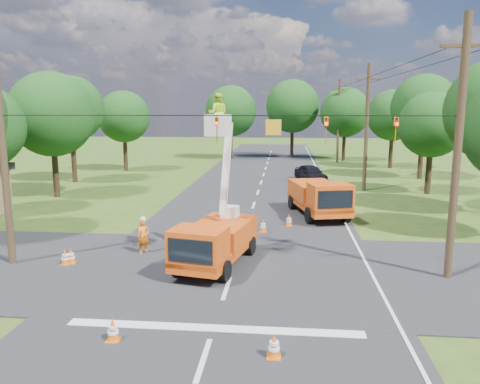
# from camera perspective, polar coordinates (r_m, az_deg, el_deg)

# --- Properties ---
(ground) EXTENTS (140.00, 140.00, 0.00)m
(ground) POSITION_cam_1_polar(r_m,az_deg,el_deg) (36.84, 2.19, -0.10)
(ground) COLOR #294D17
(ground) RESTS_ON ground
(road_main) EXTENTS (12.00, 100.00, 0.06)m
(road_main) POSITION_cam_1_polar(r_m,az_deg,el_deg) (36.84, 2.19, -0.10)
(road_main) COLOR black
(road_main) RESTS_ON ground
(road_cross) EXTENTS (56.00, 10.00, 0.07)m
(road_cross) POSITION_cam_1_polar(r_m,az_deg,el_deg) (19.45, -0.91, -9.58)
(road_cross) COLOR black
(road_cross) RESTS_ON ground
(stop_bar) EXTENTS (9.00, 0.45, 0.02)m
(stop_bar) POSITION_cam_1_polar(r_m,az_deg,el_deg) (14.71, -3.24, -16.40)
(stop_bar) COLOR silver
(stop_bar) RESTS_ON ground
(edge_line) EXTENTS (0.12, 90.00, 0.02)m
(edge_line) POSITION_cam_1_polar(r_m,az_deg,el_deg) (36.96, 10.89, -0.25)
(edge_line) COLOR silver
(edge_line) RESTS_ON ground
(bucket_truck) EXTENTS (3.15, 5.87, 7.19)m
(bucket_truck) POSITION_cam_1_polar(r_m,az_deg,el_deg) (19.59, -3.03, -4.76)
(bucket_truck) COLOR #F14711
(bucket_truck) RESTS_ON ground
(second_truck) EXTENTS (3.71, 6.64, 2.35)m
(second_truck) POSITION_cam_1_polar(r_m,az_deg,el_deg) (29.02, 9.63, -0.59)
(second_truck) COLOR #F14711
(second_truck) RESTS_ON ground
(ground_worker) EXTENTS (0.70, 0.66, 1.60)m
(ground_worker) POSITION_cam_1_polar(r_m,az_deg,el_deg) (21.85, -11.68, -5.36)
(ground_worker) COLOR orange
(ground_worker) RESTS_ON ground
(distant_car) EXTENTS (3.25, 4.83, 1.53)m
(distant_car) POSITION_cam_1_polar(r_m,az_deg,el_deg) (42.82, 8.62, 2.27)
(distant_car) COLOR black
(distant_car) RESTS_ON ground
(traffic_cone_0) EXTENTS (0.38, 0.38, 0.71)m
(traffic_cone_0) POSITION_cam_1_polar(r_m,az_deg,el_deg) (14.34, -15.24, -15.90)
(traffic_cone_0) COLOR #E75E0C
(traffic_cone_0) RESTS_ON ground
(traffic_cone_1) EXTENTS (0.38, 0.38, 0.71)m
(traffic_cone_1) POSITION_cam_1_polar(r_m,az_deg,el_deg) (13.10, 4.18, -18.20)
(traffic_cone_1) COLOR #E75E0C
(traffic_cone_1) RESTS_ON ground
(traffic_cone_2) EXTENTS (0.38, 0.38, 0.71)m
(traffic_cone_2) POSITION_cam_1_polar(r_m,az_deg,el_deg) (25.16, 2.82, -4.14)
(traffic_cone_2) COLOR #E75E0C
(traffic_cone_2) RESTS_ON ground
(traffic_cone_3) EXTENTS (0.38, 0.38, 0.71)m
(traffic_cone_3) POSITION_cam_1_polar(r_m,az_deg,el_deg) (26.56, 5.98, -3.41)
(traffic_cone_3) COLOR #E75E0C
(traffic_cone_3) RESTS_ON ground
(traffic_cone_4) EXTENTS (0.38, 0.38, 0.71)m
(traffic_cone_4) POSITION_cam_1_polar(r_m,az_deg,el_deg) (21.39, -19.91, -7.35)
(traffic_cone_4) COLOR #E75E0C
(traffic_cone_4) RESTS_ON ground
(traffic_cone_5) EXTENTS (0.38, 0.38, 0.71)m
(traffic_cone_5) POSITION_cam_1_polar(r_m,az_deg,el_deg) (21.34, -20.53, -7.43)
(traffic_cone_5) COLOR #E75E0C
(traffic_cone_5) RESTS_ON ground
(traffic_cone_7) EXTENTS (0.38, 0.38, 0.71)m
(traffic_cone_7) POSITION_cam_1_polar(r_m,az_deg,el_deg) (32.24, 10.14, -1.09)
(traffic_cone_7) COLOR #E75E0C
(traffic_cone_7) RESTS_ON ground
(traffic_cone_8) EXTENTS (0.38, 0.38, 0.71)m
(traffic_cone_8) POSITION_cam_1_polar(r_m,az_deg,el_deg) (21.08, -6.18, -7.03)
(traffic_cone_8) COLOR #E75E0C
(traffic_cone_8) RESTS_ON ground
(pole_right_near) EXTENTS (1.80, 0.30, 10.00)m
(pole_right_near) POSITION_cam_1_polar(r_m,az_deg,el_deg) (19.36, 25.02, 4.88)
(pole_right_near) COLOR #4C3823
(pole_right_near) RESTS_ON ground
(pole_right_mid) EXTENTS (1.80, 0.30, 10.00)m
(pole_right_mid) POSITION_cam_1_polar(r_m,az_deg,el_deg) (38.76, 15.18, 7.67)
(pole_right_mid) COLOR #4C3823
(pole_right_mid) RESTS_ON ground
(pole_right_far) EXTENTS (1.80, 0.30, 10.00)m
(pole_right_far) POSITION_cam_1_polar(r_m,az_deg,el_deg) (58.57, 11.92, 8.54)
(pole_right_far) COLOR #4C3823
(pole_right_far) RESTS_ON ground
(pole_left) EXTENTS (0.30, 0.30, 9.00)m
(pole_left) POSITION_cam_1_polar(r_m,az_deg,el_deg) (21.65, -26.86, 3.58)
(pole_left) COLOR #4C3823
(pole_left) RESTS_ON ground
(signal_span) EXTENTS (18.00, 0.29, 1.07)m
(signal_span) POSITION_cam_1_polar(r_m,az_deg,el_deg) (18.20, 6.08, 7.93)
(signal_span) COLOR black
(signal_span) RESTS_ON ground
(tree_left_d) EXTENTS (6.20, 6.20, 9.24)m
(tree_left_d) POSITION_cam_1_polar(r_m,az_deg,el_deg) (37.32, -21.99, 8.77)
(tree_left_d) COLOR #382616
(tree_left_d) RESTS_ON ground
(tree_left_e) EXTENTS (5.80, 5.80, 9.41)m
(tree_left_e) POSITION_cam_1_polar(r_m,az_deg,el_deg) (44.39, -19.94, 9.48)
(tree_left_e) COLOR #382616
(tree_left_e) RESTS_ON ground
(tree_left_f) EXTENTS (5.40, 5.40, 8.40)m
(tree_left_f) POSITION_cam_1_polar(r_m,az_deg,el_deg) (51.06, -13.98, 8.90)
(tree_left_f) COLOR #382616
(tree_left_f) RESTS_ON ground
(tree_right_c) EXTENTS (5.00, 5.00, 7.83)m
(tree_right_c) POSITION_cam_1_polar(r_m,az_deg,el_deg) (38.85, 22.35, 7.57)
(tree_right_c) COLOR #382616
(tree_right_c) RESTS_ON ground
(tree_right_d) EXTENTS (6.00, 6.00, 9.70)m
(tree_right_d) POSITION_cam_1_polar(r_m,az_deg,el_deg) (46.96, 21.54, 9.62)
(tree_right_d) COLOR #382616
(tree_right_d) RESTS_ON ground
(tree_right_e) EXTENTS (5.60, 5.60, 8.63)m
(tree_right_e) POSITION_cam_1_polar(r_m,az_deg,el_deg) (54.48, 18.14, 8.89)
(tree_right_e) COLOR #382616
(tree_right_e) RESTS_ON ground
(tree_far_a) EXTENTS (6.60, 6.60, 9.50)m
(tree_far_a) POSITION_cam_1_polar(r_m,az_deg,el_deg) (61.60, -1.12, 9.83)
(tree_far_a) COLOR #382616
(tree_far_a) RESTS_ON ground
(tree_far_b) EXTENTS (7.00, 7.00, 10.32)m
(tree_far_b) POSITION_cam_1_polar(r_m,az_deg,el_deg) (63.20, 6.43, 10.34)
(tree_far_b) COLOR #382616
(tree_far_b) RESTS_ON ground
(tree_far_c) EXTENTS (6.20, 6.20, 9.18)m
(tree_far_c) POSITION_cam_1_polar(r_m,az_deg,el_deg) (60.66, 12.69, 9.46)
(tree_far_c) COLOR #382616
(tree_far_c) RESTS_ON ground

